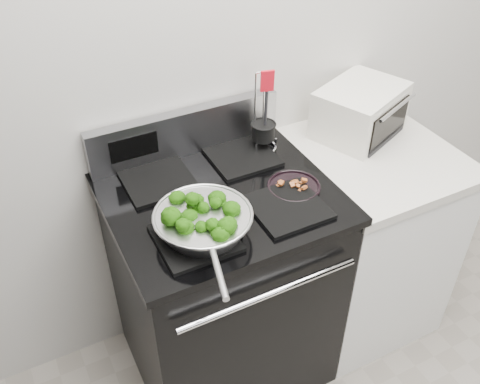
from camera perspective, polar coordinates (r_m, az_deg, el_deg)
back_wall at (r=2.05m, az=1.32°, el=16.30°), size 4.00×0.02×2.70m
gas_range at (r=2.19m, az=-1.83°, el=-9.74°), size 0.79×0.69×1.13m
counter at (r=2.49m, az=12.65°, el=-4.65°), size 0.62×0.68×0.92m
skillet at (r=1.69m, az=-3.94°, el=-3.17°), size 0.32×0.50×0.07m
broccoli_pile at (r=1.68m, az=-3.98°, el=-2.63°), size 0.25×0.25×0.09m
bacon_plate at (r=1.90m, az=5.77°, el=0.82°), size 0.19×0.19×0.04m
utensil_holder at (r=2.08m, az=2.50°, el=6.11°), size 0.11×0.11×0.34m
toaster_oven at (r=2.27m, az=12.68°, el=8.45°), size 0.43×0.39×0.20m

